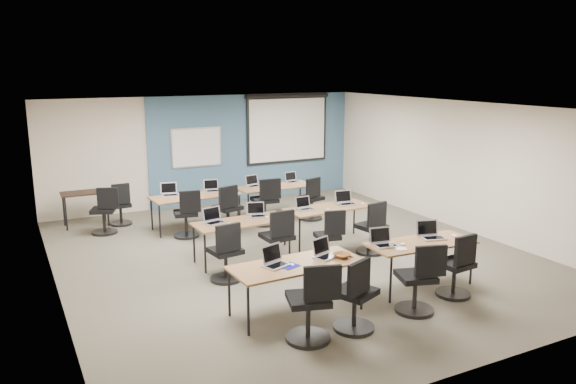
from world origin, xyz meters
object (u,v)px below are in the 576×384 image
task_chair_0 (311,309)px  laptop_3 (431,234)px  laptop_11 (292,180)px  training_table_front_right (421,245)px  task_chair_5 (278,243)px  whiteboard (197,148)px  task_chair_7 (372,232)px  task_chair_11 (312,202)px  training_table_front_left (297,266)px  laptop_5 (257,213)px  task_chair_1 (355,301)px  laptop_8 (170,192)px  training_table_back_left (196,197)px  laptop_6 (305,206)px  laptop_9 (212,188)px  laptop_2 (384,241)px  training_table_mid_left (242,224)px  task_chair_2 (419,284)px  laptop_1 (324,252)px  utility_table (85,196)px  training_table_mid_right (329,209)px  laptop_4 (214,219)px  task_chair_3 (457,271)px  spare_chair_b (105,215)px  task_chair_6 (329,240)px  laptop_0 (275,260)px  task_chair_9 (228,213)px  training_table_back_right (275,188)px  laptop_10 (253,183)px  task_chair_8 (187,218)px  task_chair_10 (266,205)px  projector_screen (288,125)px  task_chair_4 (226,257)px  spare_chair_a (121,208)px

task_chair_0 → laptop_3: (2.69, 0.90, 0.36)m
laptop_11 → training_table_front_right: bearing=-99.6°
task_chair_5 → whiteboard: bearing=86.1°
task_chair_7 → task_chair_11: 2.57m
training_table_front_left → laptop_5: laptop_5 is taller
task_chair_5 → task_chair_1: bearing=-96.0°
task_chair_0 → laptop_3: task_chair_0 is taller
laptop_8 → training_table_back_left: bearing=-14.7°
training_table_front_left → task_chair_11: (2.62, 4.17, -0.28)m
training_table_front_left → laptop_3: 2.46m
training_table_front_right → laptop_11: size_ratio=5.66×
laptop_6 → laptop_9: (-1.02, 2.32, 0.00)m
laptop_2 → laptop_6: 2.48m
training_table_mid_left → task_chair_2: size_ratio=1.66×
laptop_1 → utility_table: 6.41m
training_table_mid_right → laptop_4: (-2.36, -0.03, 0.11)m
laptop_3 → laptop_4: (-2.76, 2.42, -0.00)m
whiteboard → laptop_4: size_ratio=3.69×
task_chair_5 → laptop_8: bearing=105.8°
training_table_front_right → laptop_9: (-1.63, 4.95, 0.11)m
task_chair_11 → laptop_9: bearing=143.8°
task_chair_3 → spare_chair_b: task_chair_3 is taller
task_chair_6 → utility_table: 5.61m
task_chair_2 → task_chair_3: 0.90m
laptop_0 → task_chair_9: size_ratio=0.34×
task_chair_1 → laptop_6: size_ratio=3.34×
task_chair_1 → laptop_6: task_chair_1 is taller
training_table_front_left → laptop_6: size_ratio=6.11×
laptop_2 → laptop_5: laptop_2 is taller
training_table_front_left → training_table_back_right: size_ratio=1.08×
laptop_10 → laptop_11: laptop_10 is taller
laptop_3 → spare_chair_b: size_ratio=0.36×
task_chair_8 → task_chair_11: (2.90, 0.01, -0.00)m
task_chair_1 → task_chair_8: bearing=75.5°
laptop_3 → laptop_5: 3.12m
laptop_8 → task_chair_11: (3.01, -0.77, -0.39)m
spare_chair_b → task_chair_10: bearing=5.6°
task_chair_2 → task_chair_6: 2.42m
laptop_9 → laptop_10: size_ratio=0.99×
laptop_4 → spare_chair_b: bearing=105.1°
training_table_front_right → task_chair_1: task_chair_1 is taller
task_chair_7 → task_chair_11: bearing=77.4°
training_table_back_right → laptop_10: size_ratio=5.36×
laptop_1 → task_chair_1: task_chair_1 is taller
projector_screen → task_chair_7: size_ratio=2.38×
task_chair_7 → task_chair_4: bearing=172.4°
training_table_front_left → training_table_mid_left: (0.17, 2.36, -0.01)m
training_table_front_left → task_chair_7: bearing=31.4°
laptop_2 → task_chair_10: task_chair_10 is taller
laptop_11 → spare_chair_a: 3.92m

